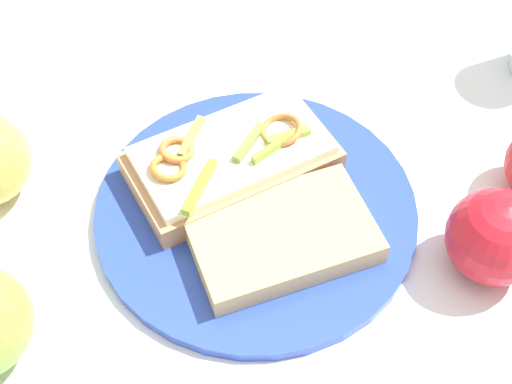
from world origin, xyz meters
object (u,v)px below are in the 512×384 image
object	(u,v)px
sandwich	(231,159)
apple_1	(496,237)
bread_slice_side	(282,236)
plate	(256,210)

from	to	relation	value
sandwich	apple_1	bearing A→B (deg)	-51.77
sandwich	bread_slice_side	xyz separation A→B (m)	(0.05, -0.07, -0.01)
plate	sandwich	bearing A→B (deg)	124.26
bread_slice_side	sandwich	bearing A→B (deg)	98.63
plate	sandwich	distance (m)	0.05
sandwich	apple_1	world-z (taller)	apple_1
apple_1	sandwich	bearing A→B (deg)	161.94
bread_slice_side	apple_1	world-z (taller)	apple_1
plate	apple_1	world-z (taller)	apple_1
bread_slice_side	plate	bearing A→B (deg)	98.36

